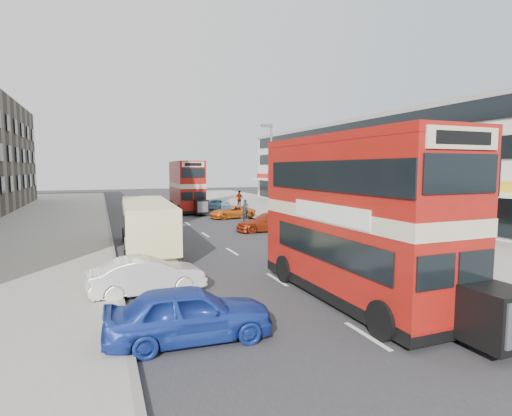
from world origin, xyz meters
name	(u,v)px	position (x,y,z in m)	size (l,w,h in m)	color
ground	(299,294)	(0.00, 0.00, 0.00)	(160.00, 160.00, 0.00)	#28282B
road_surface	(188,224)	(0.00, 20.00, 0.01)	(12.00, 90.00, 0.01)	#28282B
pavement_right	(316,217)	(12.00, 20.00, 0.07)	(12.00, 90.00, 0.15)	gray
pavement_left	(21,231)	(-12.00, 20.00, 0.07)	(12.00, 90.00, 0.15)	gray
kerb_left	(109,227)	(-6.10, 20.00, 0.07)	(0.20, 90.00, 0.16)	gray
kerb_right	(257,219)	(6.10, 20.00, 0.07)	(0.20, 90.00, 0.16)	gray
commercial_row	(374,167)	(19.95, 22.00, 4.70)	(9.90, 46.20, 9.30)	beige
street_lamp	(270,165)	(6.52, 18.00, 4.78)	(1.00, 0.20, 8.12)	slate
bus_main	(355,217)	(1.51, -1.18, 2.88)	(2.85, 9.94, 5.47)	black
bus_second	(187,186)	(1.83, 29.24, 2.68)	(2.81, 9.32, 5.09)	black
coach	(147,224)	(-4.30, 9.76, 1.50)	(2.85, 9.70, 2.55)	black
car_left_near	(190,313)	(-4.55, -2.54, 0.74)	(1.76, 4.37, 1.49)	#1C379C
car_left_front	(147,275)	(-5.15, 2.00, 0.68)	(1.43, 4.11, 1.36)	silver
car_right_a	(267,222)	(4.60, 13.97, 0.67)	(1.87, 4.60, 1.33)	maroon
car_right_b	(232,212)	(4.50, 22.12, 0.58)	(1.92, 4.17, 1.16)	#CE5A14
car_right_c	(213,204)	(4.91, 30.02, 0.61)	(1.43, 3.57, 1.22)	#5C97B8
pedestrian_near	(309,212)	(8.70, 15.26, 1.11)	(0.70, 0.48, 1.91)	gray
pedestrian_far	(239,199)	(7.95, 30.21, 1.11)	(1.12, 0.47, 1.91)	gray
cyclist	(246,215)	(4.78, 19.20, 0.63)	(0.73, 1.75, 1.92)	gray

